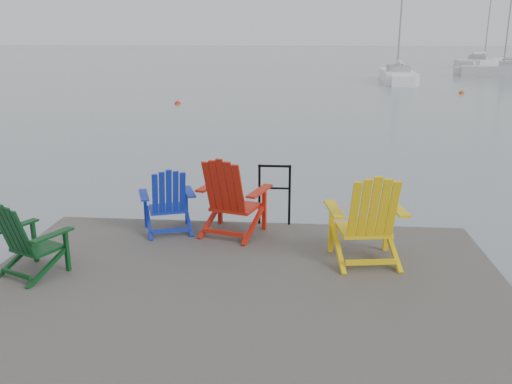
# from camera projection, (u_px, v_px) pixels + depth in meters

# --- Properties ---
(ground) EXTENTS (400.00, 400.00, 0.00)m
(ground) POSITION_uv_depth(u_px,v_px,m) (238.00, 342.00, 5.84)
(ground) COLOR slate
(ground) RESTS_ON ground
(dock) EXTENTS (6.00, 5.00, 1.40)m
(dock) POSITION_uv_depth(u_px,v_px,m) (238.00, 313.00, 5.74)
(dock) COLOR #282624
(dock) RESTS_ON ground
(handrail) EXTENTS (0.48, 0.04, 0.90)m
(handrail) POSITION_uv_depth(u_px,v_px,m) (274.00, 189.00, 7.87)
(handrail) COLOR black
(handrail) RESTS_ON dock
(chair_green) EXTENTS (0.88, 0.85, 0.90)m
(chair_green) POSITION_uv_depth(u_px,v_px,m) (27.00, 238.00, 6.19)
(chair_green) COLOR #093514
(chair_green) RESTS_ON dock
(chair_blue) EXTENTS (0.90, 0.86, 0.94)m
(chair_blue) POSITION_uv_depth(u_px,v_px,m) (168.00, 200.00, 7.57)
(chair_blue) COLOR #1027A9
(chair_blue) RESTS_ON dock
(chair_red) EXTENTS (1.05, 1.00, 1.12)m
(chair_red) POSITION_uv_depth(u_px,v_px,m) (231.00, 196.00, 7.44)
(chair_red) COLOR #B51C0D
(chair_red) RESTS_ON dock
(chair_yellow) EXTENTS (1.00, 0.94, 1.14)m
(chair_yellow) POSITION_uv_depth(u_px,v_px,m) (368.00, 218.00, 6.50)
(chair_yellow) COLOR yellow
(chair_yellow) RESTS_ON dock
(sailboat_near) EXTENTS (2.69, 8.32, 11.34)m
(sailboat_near) POSITION_uv_depth(u_px,v_px,m) (397.00, 77.00, 39.32)
(sailboat_near) COLOR white
(sailboat_near) RESTS_ON ground
(sailboat_mid) EXTENTS (8.03, 10.07, 14.02)m
(sailboat_mid) POSITION_uv_depth(u_px,v_px,m) (482.00, 63.00, 59.97)
(sailboat_mid) COLOR silver
(sailboat_mid) RESTS_ON ground
(sailboat_far) EXTENTS (7.26, 3.87, 9.89)m
(sailboat_far) POSITION_uv_depth(u_px,v_px,m) (508.00, 72.00, 44.45)
(sailboat_far) COLOR silver
(sailboat_far) RESTS_ON ground
(buoy_b) EXTENTS (0.32, 0.32, 0.32)m
(buoy_b) POSITION_uv_depth(u_px,v_px,m) (178.00, 104.00, 26.38)
(buoy_b) COLOR red
(buoy_b) RESTS_ON ground
(buoy_c) EXTENTS (0.33, 0.33, 0.33)m
(buoy_c) POSITION_uv_depth(u_px,v_px,m) (461.00, 93.00, 31.27)
(buoy_c) COLOR #BC470B
(buoy_c) RESTS_ON ground
(buoy_d) EXTENTS (0.33, 0.33, 0.33)m
(buoy_d) POSITION_uv_depth(u_px,v_px,m) (386.00, 84.00, 37.82)
(buoy_d) COLOR red
(buoy_d) RESTS_ON ground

